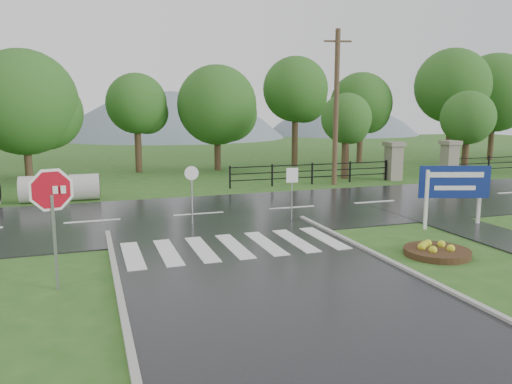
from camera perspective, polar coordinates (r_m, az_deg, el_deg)
name	(u,v)px	position (r m, az deg, el deg)	size (l,w,h in m)	color
ground	(302,310)	(10.73, 5.26, -13.31)	(120.00, 120.00, 0.00)	#2C591D
main_road	(199,215)	(19.88, -6.57, -2.63)	(90.00, 8.00, 0.04)	black
walkway	(484,233)	(18.57, 24.60, -4.31)	(2.20, 11.00, 0.04)	#27272A
crosswalk	(234,246)	(15.16, -2.50, -6.18)	(6.50, 2.80, 0.02)	silver
pillar_west	(394,160)	(30.43, 15.45, 3.54)	(1.00, 1.00, 2.24)	gray
pillar_east	(450,158)	(32.85, 21.25, 3.65)	(1.00, 1.00, 2.24)	gray
fence_west	(312,171)	(27.88, 6.44, 2.37)	(9.58, 0.08, 1.20)	black
hills	(145,242)	(76.96, -12.62, -5.57)	(102.00, 48.00, 48.00)	slate
treeline	(168,172)	(33.66, -10.01, 2.26)	(83.20, 5.20, 10.00)	#22531A
stop_sign	(52,202)	(12.17, -22.27, -1.04)	(1.30, 0.39, 3.02)	#939399
estate_billboard	(454,185)	(18.85, 21.73, 0.74)	(2.42, 0.84, 2.19)	silver
flower_bed	(437,251)	(15.28, 19.98, -6.32)	(1.86, 1.86, 0.37)	#332111
reg_sign_small	(292,183)	(18.47, 4.14, 1.01)	(0.45, 0.08, 2.01)	#939399
reg_sign_round	(192,188)	(17.89, -7.35, 0.47)	(0.50, 0.09, 2.15)	#939399
utility_pole_east	(336,107)	(27.72, 9.14, 9.55)	(1.47, 0.42, 8.34)	#473523
entrance_tree_left	(346,119)	(30.32, 10.27, 8.22)	(2.99, 2.99, 5.09)	#3D2B1C
entrance_tree_right	(468,118)	(35.49, 23.04, 7.79)	(3.46, 3.46, 5.32)	#3D2B1C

